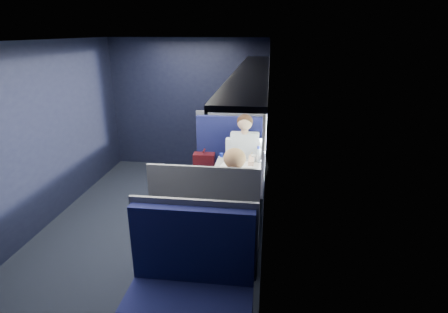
# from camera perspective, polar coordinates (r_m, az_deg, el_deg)

# --- Properties ---
(ground) EXTENTS (2.80, 4.20, 0.01)m
(ground) POSITION_cam_1_polar(r_m,az_deg,el_deg) (4.86, -10.75, -10.19)
(ground) COLOR black
(room_shell) EXTENTS (3.00, 4.40, 2.40)m
(room_shell) POSITION_cam_1_polar(r_m,az_deg,el_deg) (4.32, -11.71, 7.09)
(room_shell) COLOR black
(room_shell) RESTS_ON ground
(table) EXTENTS (0.62, 1.00, 0.74)m
(table) POSITION_cam_1_polar(r_m,az_deg,el_deg) (4.37, 1.73, -3.61)
(table) COLOR #54565E
(table) RESTS_ON ground
(seat_bay_near) EXTENTS (1.04, 0.62, 1.26)m
(seat_bay_near) POSITION_cam_1_polar(r_m,az_deg,el_deg) (5.28, 0.49, -2.19)
(seat_bay_near) COLOR #0D0F3B
(seat_bay_near) RESTS_ON ground
(seat_bay_far) EXTENTS (1.04, 0.62, 1.26)m
(seat_bay_far) POSITION_cam_1_polar(r_m,az_deg,el_deg) (3.73, -2.47, -12.32)
(seat_bay_far) COLOR #0D0F3B
(seat_bay_far) RESTS_ON ground
(seat_row_front) EXTENTS (1.04, 0.51, 1.16)m
(seat_row_front) POSITION_cam_1_polar(r_m,az_deg,el_deg) (6.14, 1.60, 0.92)
(seat_row_front) COLOR #0D0F3B
(seat_row_front) RESTS_ON ground
(seat_row_back) EXTENTS (1.04, 0.51, 1.16)m
(seat_row_back) POSITION_cam_1_polar(r_m,az_deg,el_deg) (3.01, -5.56, -21.65)
(seat_row_back) COLOR #0D0F3B
(seat_row_back) RESTS_ON ground
(man) EXTENTS (0.53, 0.56, 1.32)m
(man) POSITION_cam_1_polar(r_m,az_deg,el_deg) (4.99, 3.27, 0.11)
(man) COLOR black
(man) RESTS_ON ground
(woman) EXTENTS (0.53, 0.56, 1.32)m
(woman) POSITION_cam_1_polar(r_m,az_deg,el_deg) (3.70, 1.74, -7.08)
(woman) COLOR black
(woman) RESTS_ON ground
(papers) EXTENTS (0.68, 0.86, 0.01)m
(papers) POSITION_cam_1_polar(r_m,az_deg,el_deg) (4.36, 2.12, -2.50)
(papers) COLOR white
(papers) RESTS_ON table
(laptop) EXTENTS (0.29, 0.36, 0.25)m
(laptop) POSITION_cam_1_polar(r_m,az_deg,el_deg) (4.27, 5.77, -2.16)
(laptop) COLOR silver
(laptop) RESTS_ON table
(bottle_small) EXTENTS (0.07, 0.07, 0.23)m
(bottle_small) POSITION_cam_1_polar(r_m,az_deg,el_deg) (4.67, 5.64, 0.23)
(bottle_small) COLOR silver
(bottle_small) RESTS_ON table
(cup) EXTENTS (0.07, 0.07, 0.09)m
(cup) POSITION_cam_1_polar(r_m,az_deg,el_deg) (4.72, 4.84, -0.27)
(cup) COLOR white
(cup) RESTS_ON table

